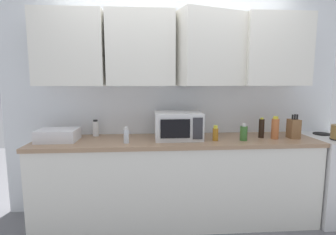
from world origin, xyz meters
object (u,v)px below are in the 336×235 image
Objects in this scene: microwave at (178,126)px; bottle_soy_dark at (261,128)px; knife_block at (294,128)px; bottle_white_jar at (96,128)px; bottle_clear_tall at (126,136)px; bottle_amber_vinegar at (215,134)px; bottle_green_oil at (244,133)px; dish_rack at (58,135)px; bottle_spice_jar at (275,128)px.

bottle_soy_dark is at bearing -0.61° from microwave.
knife_block is at bearing -2.52° from microwave.
knife_block is 2.12m from bottle_white_jar.
bottle_clear_tall reaches higher than bottle_amber_vinegar.
bottle_white_jar reaches higher than bottle_clear_tall.
bottle_white_jar reaches higher than bottle_green_oil.
bottle_white_jar is at bearing 173.02° from knife_block.
bottle_white_jar is at bearing 166.19° from bottle_amber_vinegar.
bottle_green_oil is at bearing -10.99° from microwave.
microwave is 1.87× the size of knife_block.
bottle_white_jar is at bearing 167.87° from bottle_green_oil.
bottle_soy_dark is (1.78, -0.21, 0.02)m from bottle_white_jar.
bottle_soy_dark is at bearing 172.35° from knife_block.
dish_rack is 1.87m from bottle_green_oil.
bottle_white_jar is (0.33, 0.21, 0.03)m from dish_rack.
dish_rack is at bearing 176.40° from bottle_green_oil.
bottle_soy_dark is 1.36× the size of bottle_clear_tall.
dish_rack is 1.61× the size of bottle_spice_jar.
bottle_spice_jar reaches higher than bottle_green_oil.
dish_rack is 1.48× the size of knife_block.
bottle_clear_tall reaches higher than dish_rack.
microwave is 2.75× the size of bottle_green_oil.
bottle_spice_jar is (0.64, 0.04, 0.04)m from bottle_amber_vinegar.
bottle_green_oil is (-0.24, -0.12, -0.02)m from bottle_soy_dark.
knife_block is 1.47× the size of bottle_green_oil.
bottle_amber_vinegar is 0.64m from bottle_spice_jar.
bottle_amber_vinegar is at bearing -15.81° from microwave.
knife_block reaches higher than bottle_green_oil.
bottle_spice_jar is (-0.21, -0.01, 0.01)m from knife_block.
microwave is 1.22m from dish_rack.
dish_rack is at bearing 176.57° from bottle_amber_vinegar.
bottle_white_jar is (-0.89, 0.20, -0.05)m from microwave.
knife_block is at bearing 7.37° from bottle_green_oil.
bottle_spice_jar is (0.12, -0.06, 0.01)m from bottle_soy_dark.
bottle_white_jar is 1.29m from bottle_amber_vinegar.
bottle_spice_jar is at bearing -176.60° from knife_block.
dish_rack is 2.47× the size of bottle_amber_vinegar.
dish_rack is (-1.22, -0.01, -0.08)m from microwave.
bottle_clear_tall is 1.03× the size of bottle_amber_vinegar.
bottle_soy_dark is 0.27m from bottle_green_oil.
knife_block reaches higher than bottle_white_jar.
bottle_clear_tall is 0.67× the size of bottle_spice_jar.
bottle_white_jar is 1.58m from bottle_green_oil.
microwave is at bearing 176.26° from bottle_spice_jar.
bottle_green_oil is at bearing -153.58° from bottle_soy_dark.
knife_block reaches higher than bottle_spice_jar.
dish_rack is at bearing -147.05° from bottle_white_jar.
microwave reaches higher than bottle_green_oil.
knife_block reaches higher than bottle_clear_tall.
bottle_amber_vinegar is (0.89, 0.05, -0.00)m from bottle_clear_tall.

